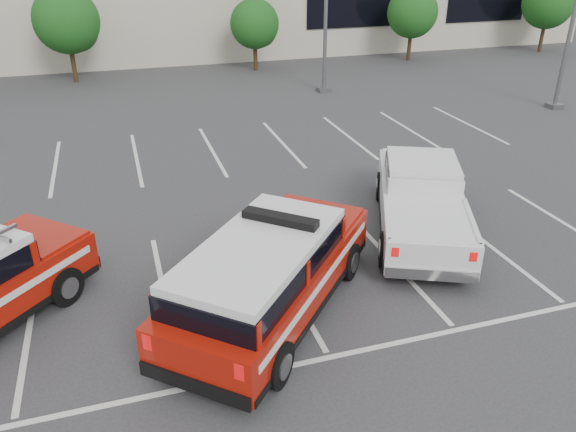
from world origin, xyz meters
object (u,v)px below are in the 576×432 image
(tree_far_right, at_px, (549,4))
(tree_mid_right, at_px, (256,26))
(tree_right, at_px, (413,14))
(tree_mid_left, at_px, (69,23))
(fire_chief_suv, at_px, (270,280))
(white_pickup, at_px, (420,205))

(tree_far_right, bearing_deg, tree_mid_right, -180.00)
(tree_right, bearing_deg, tree_far_right, 0.00)
(tree_mid_left, distance_m, tree_far_right, 30.00)
(tree_mid_right, bearing_deg, fire_chief_suv, -103.90)
(tree_mid_left, bearing_deg, white_pickup, -66.62)
(tree_right, relative_size, white_pickup, 0.71)
(tree_mid_right, height_order, fire_chief_suv, tree_mid_right)
(tree_mid_left, height_order, white_pickup, tree_mid_left)
(tree_right, xyz_separation_m, tree_far_right, (10.00, 0.00, 0.27))
(tree_mid_right, bearing_deg, tree_far_right, 0.00)
(white_pickup, bearing_deg, tree_far_right, 69.31)
(tree_mid_left, height_order, tree_mid_right, tree_mid_left)
(fire_chief_suv, height_order, white_pickup, fire_chief_suv)
(fire_chief_suv, bearing_deg, white_pickup, 68.73)
(fire_chief_suv, xyz_separation_m, white_pickup, (4.77, 2.43, -0.13))
(tree_far_right, bearing_deg, white_pickup, -135.20)
(tree_right, bearing_deg, tree_mid_right, -180.00)
(tree_mid_right, height_order, white_pickup, tree_mid_right)
(white_pickup, bearing_deg, tree_mid_left, 137.90)
(tree_far_right, bearing_deg, tree_mid_left, 180.00)
(tree_right, distance_m, white_pickup, 23.65)
(tree_mid_left, distance_m, white_pickup, 22.82)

